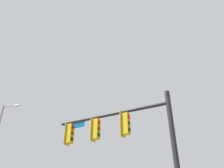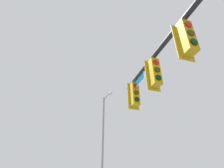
# 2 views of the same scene
# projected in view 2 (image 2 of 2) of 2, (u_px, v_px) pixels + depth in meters

# --- Properties ---
(signal_pole_near) EXTENTS (6.62, 1.29, 6.44)m
(signal_pole_near) POSITION_uv_depth(u_px,v_px,m) (185.00, 59.00, 4.81)
(signal_pole_near) COLOR black
(signal_pole_near) RESTS_ON ground_plane
(street_lamp) EXTENTS (1.86, 0.28, 8.84)m
(street_lamp) POSITION_uv_depth(u_px,v_px,m) (104.00, 139.00, 14.30)
(street_lamp) COLOR gray
(street_lamp) RESTS_ON ground_plane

